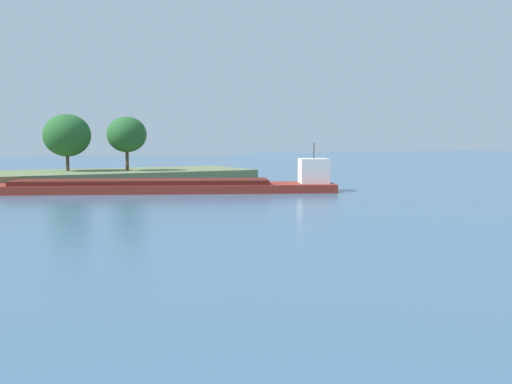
% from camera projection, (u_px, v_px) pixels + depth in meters
% --- Properties ---
extents(cargo_barge, '(39.18, 21.59, 5.53)m').
position_uv_depth(cargo_barge, '(165.00, 185.00, 71.38)').
color(cargo_barge, maroon).
rests_on(cargo_barge, ground).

